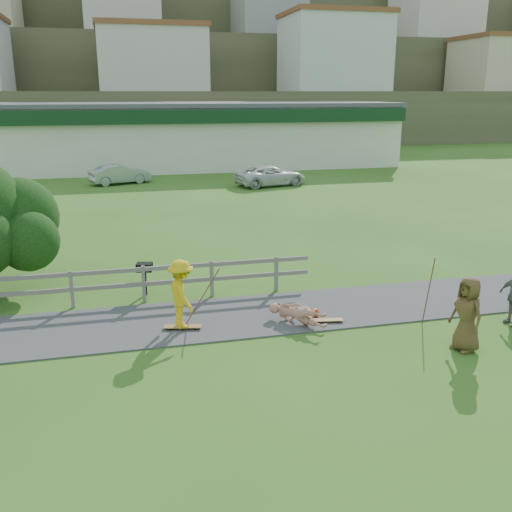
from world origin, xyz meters
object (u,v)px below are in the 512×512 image
at_px(car_white, 271,176).
at_px(bbq, 145,279).
at_px(car_silver, 120,174).
at_px(spectator_c, 467,314).
at_px(skater_rider, 182,298).
at_px(skater_fallen, 297,314).

height_order(car_white, bbq, car_white).
height_order(car_silver, car_white, car_white).
xyz_separation_m(spectator_c, car_silver, (-7.54, 28.13, -0.25)).
bearing_deg(car_white, spectator_c, 161.66).
relative_size(car_silver, bbq, 3.94).
height_order(skater_rider, spectator_c, spectator_c).
xyz_separation_m(skater_rider, skater_fallen, (2.98, -0.36, -0.59)).
bearing_deg(car_silver, skater_rider, 164.18).
height_order(skater_rider, car_silver, skater_rider).
bearing_deg(skater_rider, car_silver, -11.00).
bearing_deg(skater_fallen, car_white, 36.71).
height_order(skater_fallen, bbq, bbq).
bearing_deg(skater_rider, bbq, 1.05).
distance_m(car_white, bbq, 21.44).
xyz_separation_m(skater_fallen, car_white, (5.44, 22.65, 0.35)).
relative_size(skater_fallen, car_white, 0.35).
bearing_deg(car_silver, car_white, -126.25).
xyz_separation_m(car_silver, bbq, (0.40, -22.44, -0.15)).
relative_size(skater_fallen, spectator_c, 0.92).
bearing_deg(skater_rider, skater_fallen, -110.58).
bearing_deg(bbq, car_silver, 103.87).
distance_m(skater_rider, bbq, 3.05).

